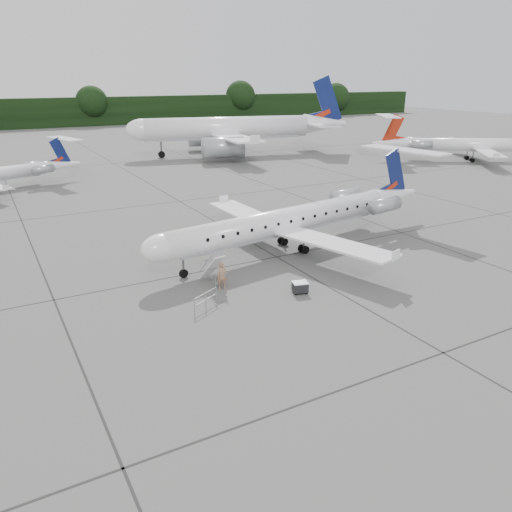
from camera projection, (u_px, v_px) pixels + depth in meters
ground at (369, 278)px, 35.80m from camera, size 320.00×320.00×0.00m
treeline at (62, 112)px, 141.36m from camera, size 260.00×4.00×8.00m
main_regional_jet at (285, 209)px, 40.13m from camera, size 30.94×24.33×7.23m
airstair at (212, 268)px, 34.56m from camera, size 1.16×2.25×2.27m
passenger at (222, 276)px, 33.72m from camera, size 0.78×0.61×1.89m
safety_railing at (206, 301)px, 31.05m from camera, size 1.97×1.12×1.00m
baggage_cart at (300, 287)px, 33.24m from camera, size 1.14×1.01×0.83m
bg_narrowbody at (227, 117)px, 89.22m from camera, size 43.32×35.39×13.66m
bg_regional_right at (479, 138)px, 84.13m from camera, size 35.70×33.05×7.62m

